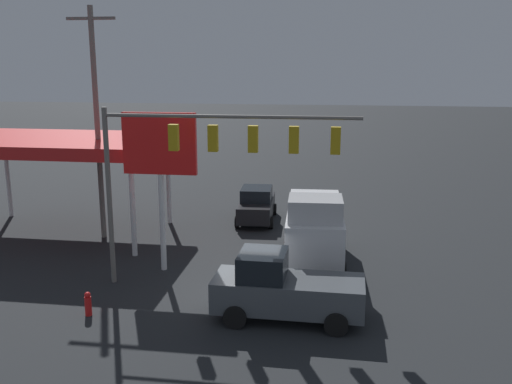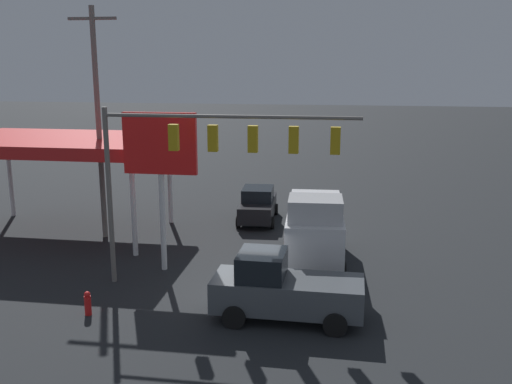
# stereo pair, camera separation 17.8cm
# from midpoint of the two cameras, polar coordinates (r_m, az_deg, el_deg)

# --- Properties ---
(ground_plane) EXTENTS (200.00, 200.00, 0.00)m
(ground_plane) POSITION_cam_midpoint_polar(r_m,az_deg,el_deg) (21.82, -1.00, -10.87)
(ground_plane) COLOR black
(traffic_signal_assembly) EXTENTS (9.87, 0.43, 7.10)m
(traffic_signal_assembly) POSITION_cam_midpoint_polar(r_m,az_deg,el_deg) (21.67, -4.68, 4.16)
(traffic_signal_assembly) COLOR slate
(traffic_signal_assembly) RESTS_ON ground
(utility_pole) EXTENTS (2.40, 0.26, 11.38)m
(utility_pole) POSITION_cam_midpoint_polar(r_m,az_deg,el_deg) (29.23, -15.79, 6.92)
(utility_pole) COLOR slate
(utility_pole) RESTS_ON ground
(gas_station_canopy) EXTENTS (10.74, 6.85, 5.05)m
(gas_station_canopy) POSITION_cam_midpoint_polar(r_m,az_deg,el_deg) (30.61, -19.20, 4.50)
(gas_station_canopy) COLOR red
(gas_station_canopy) RESTS_ON ground
(price_sign) EXTENTS (3.11, 0.27, 6.78)m
(price_sign) POSITION_cam_midpoint_polar(r_m,az_deg,el_deg) (23.97, -9.81, 3.98)
(price_sign) COLOR silver
(price_sign) RESTS_ON ground
(sedan_far) EXTENTS (2.23, 4.48, 1.93)m
(sedan_far) POSITION_cam_midpoint_polar(r_m,az_deg,el_deg) (31.99, -0.10, -1.27)
(sedan_far) COLOR black
(sedan_far) RESTS_ON ground
(pickup_parked) EXTENTS (5.24, 2.34, 2.40)m
(pickup_parked) POSITION_cam_midpoint_polar(r_m,az_deg,el_deg) (20.05, 2.53, -9.65)
(pickup_parked) COLOR #474C51
(pickup_parked) RESTS_ON ground
(delivery_truck) EXTENTS (2.81, 6.90, 3.58)m
(delivery_truck) POSITION_cam_midpoint_polar(r_m,az_deg,el_deg) (24.82, 5.65, -3.77)
(delivery_truck) COLOR silver
(delivery_truck) RESTS_ON ground
(fire_hydrant) EXTENTS (0.24, 0.24, 0.88)m
(fire_hydrant) POSITION_cam_midpoint_polar(r_m,az_deg,el_deg) (21.40, -16.68, -10.66)
(fire_hydrant) COLOR red
(fire_hydrant) RESTS_ON ground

